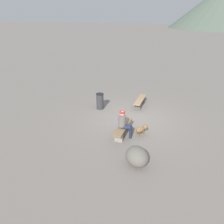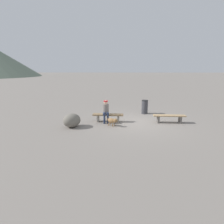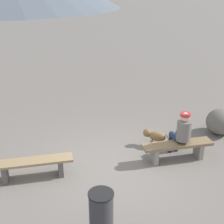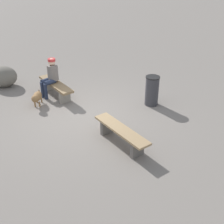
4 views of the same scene
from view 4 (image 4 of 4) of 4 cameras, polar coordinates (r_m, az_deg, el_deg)
ground at (r=8.66m, az=-5.23°, el=-0.89°), size 210.00×210.00×0.06m
bench_left at (r=7.23m, az=1.77°, el=-4.07°), size 1.79×0.45×0.44m
bench_right at (r=9.83m, az=-10.71°, el=4.83°), size 1.76×0.45×0.45m
seated_person at (r=9.75m, az=-11.65°, el=7.09°), size 0.38×0.63×1.25m
dog at (r=9.33m, az=-14.21°, el=2.81°), size 0.60×0.53×0.45m
trash_bin at (r=9.14m, az=7.67°, el=4.07°), size 0.43×0.43×0.92m
boulder at (r=11.06m, az=-20.08°, el=6.43°), size 1.22×1.21×0.72m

